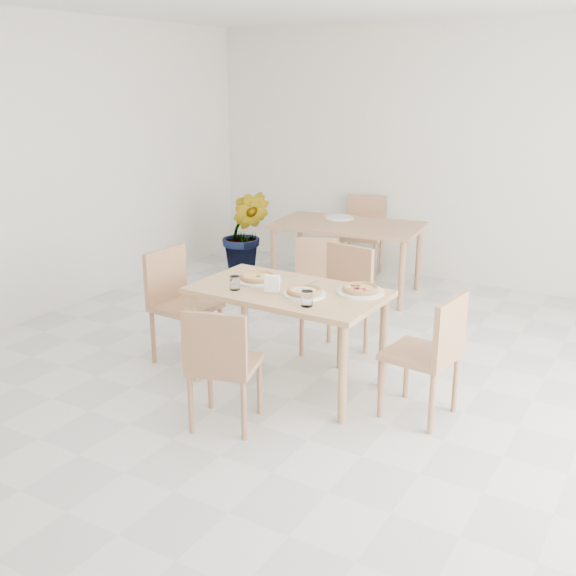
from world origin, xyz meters
The scene contains 21 objects.
main_table centered at (-0.16, 0.21, 0.66)m, with size 1.40×0.81×0.75m.
chair_south centered at (-0.18, -0.59, 0.49)m, with size 0.52×0.52×0.85m.
chair_north centered at (-0.10, 0.98, 0.52)m, with size 0.51×0.51×0.90m.
chair_west centered at (-1.18, 0.19, 0.53)m, with size 0.47×0.47×0.91m.
chair_east centered at (0.93, 0.24, 0.51)m, with size 0.48×0.48×0.88m.
plate_margherita centered at (-0.46, 0.28, 0.76)m, with size 0.35×0.35×0.02m, color white.
plate_mushroom centered at (0.01, 0.15, 0.76)m, with size 0.30×0.30×0.02m, color white.
plate_pepperoni centered at (0.33, 0.40, 0.76)m, with size 0.34×0.34×0.02m, color white.
pizza_margherita centered at (-0.46, 0.28, 0.78)m, with size 0.36×0.36×0.03m.
pizza_mushroom centered at (0.01, 0.15, 0.78)m, with size 0.30×0.30×0.03m.
pizza_pepperoni centered at (0.33, 0.40, 0.78)m, with size 0.26×0.26×0.03m.
tumbler_a centered at (-0.49, 0.01, 0.80)m, with size 0.08×0.08×0.10m, color white.
tumbler_b centered at (0.14, -0.04, 0.80)m, with size 0.08×0.08×0.11m, color white.
napkin_holder centered at (-0.21, 0.08, 0.81)m, with size 0.13×0.09×0.13m.
fork_a centered at (-0.29, 0.49, 0.75)m, with size 0.01×0.18×0.01m, color silver.
fork_b centered at (-0.08, 0.41, 0.75)m, with size 0.02×0.18×0.01m, color silver.
second_table centered at (-0.78, 2.49, 0.67)m, with size 1.62×1.05×0.75m.
chair_back_s centered at (-0.71, 1.68, 0.46)m, with size 0.53×0.53×0.80m.
chair_back_n centered at (-0.94, 3.26, 0.52)m, with size 0.53×0.53×0.90m.
plate_empty centered at (-0.98, 2.69, 0.76)m, with size 0.31×0.31×0.02m, color white.
potted_plant centered at (-2.07, 2.49, 0.50)m, with size 0.55×0.44×1.00m, color #30621D.
Camera 1 is at (2.21, -3.79, 2.23)m, focal length 42.00 mm.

